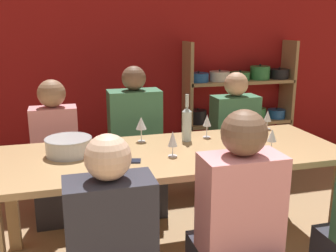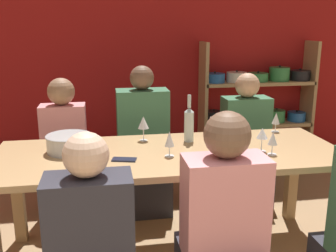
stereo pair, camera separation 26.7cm
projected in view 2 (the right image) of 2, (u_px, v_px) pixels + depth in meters
wall_back_red at (148, 46)px, 4.23m from camera, size 8.80×0.06×2.70m
shelf_unit at (258, 113)px, 4.43m from camera, size 1.27×0.30×1.40m
dining_table at (170, 164)px, 2.64m from camera, size 2.32×0.87×0.76m
mixing_bowl at (69, 143)px, 2.60m from camera, size 0.30×0.30×0.12m
wine_bottle_green at (189, 123)px, 2.82m from camera, size 0.07×0.07×0.34m
wine_glass_empty_a at (169, 140)px, 2.50m from camera, size 0.06×0.06×0.17m
wine_glass_red_a at (273, 139)px, 2.53m from camera, size 0.06×0.06×0.15m
wine_glass_red_b at (143, 123)px, 2.83m from camera, size 0.08×0.08×0.18m
wine_glass_white_a at (262, 134)px, 2.59m from camera, size 0.07×0.07×0.16m
wine_glass_white_b at (240, 122)px, 2.89m from camera, size 0.06×0.06×0.18m
wine_glass_white_c at (211, 122)px, 2.89m from camera, size 0.06×0.06×0.17m
wine_glass_red_c at (276, 119)px, 3.07m from camera, size 0.06×0.06×0.15m
cell_phone at (124, 159)px, 2.45m from camera, size 0.16×0.11×0.01m
person_far_a at (143, 158)px, 3.42m from camera, size 0.43×0.54×1.25m
person_far_b at (244, 155)px, 3.58m from camera, size 0.41×0.51×1.17m
person_far_c at (66, 164)px, 3.32m from camera, size 0.37×0.46×1.17m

